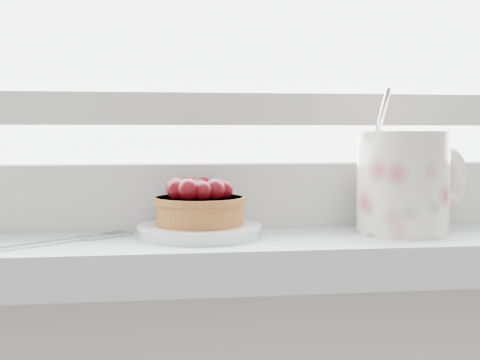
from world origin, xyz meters
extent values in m
cube|color=silver|center=(0.00, 1.90, 0.92)|extent=(1.60, 0.20, 0.04)
cube|color=silver|center=(0.00, 1.97, 0.97)|extent=(1.30, 0.05, 0.07)
cube|color=silver|center=(0.00, 1.97, 1.07)|extent=(1.30, 0.04, 0.04)
cylinder|color=white|center=(-0.04, 1.89, 0.95)|extent=(0.12, 0.12, 0.01)
cylinder|color=brown|center=(-0.04, 1.89, 0.97)|extent=(0.09, 0.09, 0.03)
cylinder|color=brown|center=(-0.04, 1.89, 0.98)|extent=(0.09, 0.09, 0.01)
sphere|color=#420309|center=(-0.04, 1.89, 0.99)|extent=(0.02, 0.02, 0.02)
sphere|color=#420309|center=(-0.02, 1.89, 0.99)|extent=(0.02, 0.02, 0.02)
sphere|color=#420309|center=(-0.02, 1.91, 0.99)|extent=(0.02, 0.02, 0.02)
sphere|color=#420309|center=(-0.03, 1.91, 0.99)|extent=(0.02, 0.02, 0.02)
sphere|color=#420309|center=(-0.05, 1.91, 0.99)|extent=(0.02, 0.02, 0.02)
sphere|color=#420309|center=(-0.06, 1.90, 0.99)|extent=(0.02, 0.02, 0.02)
sphere|color=#420309|center=(-0.06, 1.89, 0.99)|extent=(0.02, 0.02, 0.02)
sphere|color=#420309|center=(-0.06, 1.88, 0.99)|extent=(0.02, 0.02, 0.02)
sphere|color=#420309|center=(-0.05, 1.87, 0.99)|extent=(0.02, 0.02, 0.02)
sphere|color=#420309|center=(-0.04, 1.87, 0.99)|extent=(0.02, 0.02, 0.02)
sphere|color=#420309|center=(-0.03, 1.87, 0.99)|extent=(0.02, 0.02, 0.02)
sphere|color=#420309|center=(-0.02, 1.88, 0.99)|extent=(0.02, 0.02, 0.02)
cylinder|color=silver|center=(0.17, 1.88, 0.99)|extent=(0.12, 0.12, 0.11)
cylinder|color=black|center=(0.17, 1.88, 1.04)|extent=(0.08, 0.08, 0.01)
torus|color=silver|center=(0.22, 1.90, 0.99)|extent=(0.07, 0.04, 0.07)
cylinder|color=silver|center=(0.15, 1.90, 1.06)|extent=(0.02, 0.03, 0.07)
cube|color=silver|center=(-0.21, 1.85, 0.94)|extent=(0.08, 0.07, 0.00)
cube|color=silver|center=(-0.16, 1.88, 0.94)|extent=(0.02, 0.02, 0.00)
cube|color=silver|center=(-0.14, 1.90, 0.94)|extent=(0.04, 0.03, 0.00)
cube|color=silver|center=(-0.12, 1.91, 0.94)|extent=(0.03, 0.02, 0.00)
cube|color=silver|center=(-0.12, 1.91, 0.94)|extent=(0.03, 0.02, 0.00)
cube|color=silver|center=(-0.13, 1.92, 0.94)|extent=(0.03, 0.02, 0.00)
cube|color=silver|center=(-0.13, 1.92, 0.94)|extent=(0.03, 0.02, 0.00)
camera|label=1|loc=(-0.09, 1.23, 1.04)|focal=50.00mm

